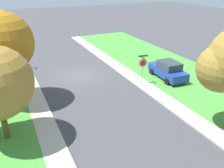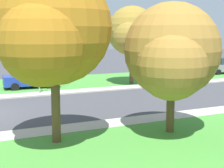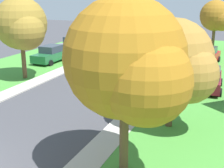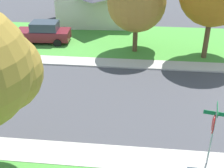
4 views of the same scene
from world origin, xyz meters
name	(u,v)px [view 4 (image 4 of 4)]	position (x,y,z in m)	size (l,w,h in m)	color
sidewalk_east	(73,61)	(4.70, 12.00, 0.05)	(1.40, 56.00, 0.10)	#B7B2A8
lawn_east	(85,39)	(9.40, 12.00, 0.04)	(8.00, 56.00, 0.08)	#479338
sidewalk_west	(24,151)	(-4.70, 12.00, 0.05)	(1.40, 56.00, 0.10)	#B7B2A8
stop_sign_far_corner	(213,127)	(-4.70, 4.44, 1.89)	(0.91, 0.91, 2.77)	#9E9EA3
car_maroon_near_corner	(44,33)	(8.23, 15.17, 0.87)	(2.24, 4.40, 1.76)	maroon
tree_across_right	(139,4)	(7.29, 7.58, 3.59)	(4.50, 4.18, 5.83)	brown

